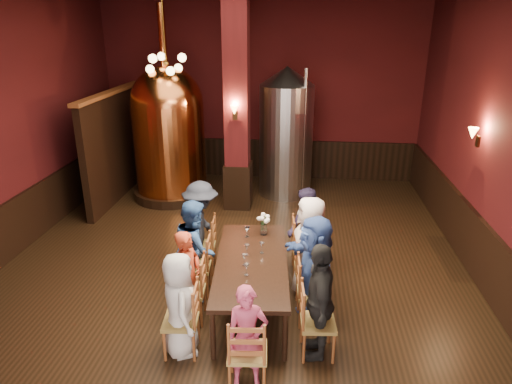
# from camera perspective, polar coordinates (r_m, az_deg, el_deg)

# --- Properties ---
(room) EXTENTS (10.00, 10.02, 4.50)m
(room) POSITION_cam_1_polar(r_m,az_deg,el_deg) (6.97, -3.22, 6.59)
(room) COLOR black
(room) RESTS_ON ground
(wainscot_right) EXTENTS (0.08, 9.90, 1.00)m
(wainscot_right) POSITION_cam_1_polar(r_m,az_deg,el_deg) (8.04, 26.40, -7.01)
(wainscot_right) COLOR black
(wainscot_right) RESTS_ON ground
(wainscot_back) EXTENTS (7.90, 0.08, 1.00)m
(wainscot_back) POSITION_cam_1_polar(r_m,az_deg,el_deg) (12.18, 0.59, 4.26)
(wainscot_back) COLOR black
(wainscot_back) RESTS_ON ground
(wainscot_left) EXTENTS (0.08, 9.90, 1.00)m
(wainscot_left) POSITION_cam_1_polar(r_m,az_deg,el_deg) (9.05, -28.66, -4.39)
(wainscot_left) COLOR black
(wainscot_left) RESTS_ON ground
(column) EXTENTS (0.58, 0.58, 4.50)m
(column) POSITION_cam_1_polar(r_m,az_deg,el_deg) (9.73, -2.38, 10.63)
(column) COLOR #460F11
(column) RESTS_ON ground
(partition) EXTENTS (0.22, 3.50, 2.40)m
(partition) POSITION_cam_1_polar(r_m,az_deg,el_deg) (11.11, -17.04, 5.47)
(partition) COLOR black
(partition) RESTS_ON ground
(pendant_cluster) EXTENTS (0.90, 0.90, 1.70)m
(pendant_cluster) POSITION_cam_1_polar(r_m,az_deg,el_deg) (10.04, -11.20, 15.48)
(pendant_cluster) COLOR #A57226
(pendant_cluster) RESTS_ON room
(sconce_wall) EXTENTS (0.20, 0.20, 0.36)m
(sconce_wall) POSITION_cam_1_polar(r_m,az_deg,el_deg) (8.18, 26.07, 6.26)
(sconce_wall) COLOR black
(sconce_wall) RESTS_ON room
(sconce_column) EXTENTS (0.20, 0.20, 0.36)m
(sconce_column) POSITION_cam_1_polar(r_m,az_deg,el_deg) (9.44, -2.64, 10.02)
(sconce_column) COLOR black
(sconce_column) RESTS_ON column
(dining_table) EXTENTS (1.19, 2.47, 0.75)m
(dining_table) POSITION_cam_1_polar(r_m,az_deg,el_deg) (6.57, -0.55, -9.04)
(dining_table) COLOR black
(dining_table) RESTS_ON ground
(chair_0) EXTENTS (0.50, 0.50, 0.92)m
(chair_0) POSITION_cam_1_polar(r_m,az_deg,el_deg) (5.94, -9.39, -15.53)
(chair_0) COLOR brown
(chair_0) RESTS_ON ground
(person_0) EXTENTS (0.66, 0.78, 1.37)m
(person_0) POSITION_cam_1_polar(r_m,az_deg,el_deg) (5.81, -9.52, -13.73)
(person_0) COLOR silver
(person_0) RESTS_ON ground
(chair_1) EXTENTS (0.50, 0.50, 0.92)m
(chair_1) POSITION_cam_1_polar(r_m,az_deg,el_deg) (6.49, -8.33, -12.05)
(chair_1) COLOR brown
(chair_1) RESTS_ON ground
(person_1) EXTENTS (0.44, 0.56, 1.35)m
(person_1) POSITION_cam_1_polar(r_m,az_deg,el_deg) (6.37, -8.43, -10.44)
(person_1) COLOR #AF381E
(person_1) RESTS_ON ground
(chair_2) EXTENTS (0.50, 0.50, 0.92)m
(chair_2) POSITION_cam_1_polar(r_m,az_deg,el_deg) (7.04, -7.47, -9.16)
(chair_2) COLOR brown
(chair_2) RESTS_ON ground
(person_2) EXTENTS (0.54, 0.81, 1.52)m
(person_2) POSITION_cam_1_polar(r_m,az_deg,el_deg) (6.90, -7.59, -6.99)
(person_2) COLOR #294E89
(person_2) RESTS_ON ground
(chair_3) EXTENTS (0.50, 0.50, 0.92)m
(chair_3) POSITION_cam_1_polar(r_m,az_deg,el_deg) (7.62, -6.75, -6.67)
(chair_3) COLOR brown
(chair_3) RESTS_ON ground
(person_3) EXTENTS (0.64, 1.05, 1.57)m
(person_3) POSITION_cam_1_polar(r_m,az_deg,el_deg) (7.48, -6.85, -4.46)
(person_3) COLOR black
(person_3) RESTS_ON ground
(chair_4) EXTENTS (0.50, 0.50, 0.92)m
(chair_4) POSITION_cam_1_polar(r_m,az_deg,el_deg) (5.89, 7.76, -15.81)
(chair_4) COLOR brown
(chair_4) RESTS_ON ground
(person_4) EXTENTS (0.41, 0.91, 1.53)m
(person_4) POSITION_cam_1_polar(r_m,az_deg,el_deg) (5.71, 7.91, -13.33)
(person_4) COLOR black
(person_4) RESTS_ON ground
(chair_5) EXTENTS (0.50, 0.50, 0.92)m
(chair_5) POSITION_cam_1_polar(r_m,az_deg,el_deg) (6.44, 7.13, -12.27)
(chair_5) COLOR brown
(chair_5) RESTS_ON ground
(person_5) EXTENTS (0.89, 1.54, 1.59)m
(person_5) POSITION_cam_1_polar(r_m,az_deg,el_deg) (6.26, 7.26, -9.71)
(person_5) COLOR #33519A
(person_5) RESTS_ON ground
(chair_6) EXTENTS (0.50, 0.50, 0.92)m
(chair_6) POSITION_cam_1_polar(r_m,az_deg,el_deg) (7.00, 6.61, -9.34)
(chair_6) COLOR brown
(chair_6) RESTS_ON ground
(person_6) EXTENTS (0.60, 0.84, 1.58)m
(person_6) POSITION_cam_1_polar(r_m,az_deg,el_deg) (6.84, 6.73, -6.92)
(person_6) COLOR silver
(person_6) RESTS_ON ground
(chair_7) EXTENTS (0.50, 0.50, 0.92)m
(chair_7) POSITION_cam_1_polar(r_m,az_deg,el_deg) (7.58, 6.18, -6.81)
(chair_7) COLOR brown
(chair_7) RESTS_ON ground
(person_7) EXTENTS (0.59, 0.79, 1.46)m
(person_7) POSITION_cam_1_polar(r_m,az_deg,el_deg) (7.46, 6.26, -4.97)
(person_7) COLOR #1D172F
(person_7) RESTS_ON ground
(chair_8) EXTENTS (0.50, 0.50, 0.92)m
(chair_8) POSITION_cam_1_polar(r_m,az_deg,el_deg) (5.42, -1.08, -19.30)
(chair_8) COLOR brown
(chair_8) RESTS_ON ground
(person_8) EXTENTS (0.51, 0.38, 1.28)m
(person_8) POSITION_cam_1_polar(r_m,az_deg,el_deg) (5.31, -1.10, -17.80)
(person_8) COLOR #AE3A5B
(person_8) RESTS_ON ground
(copper_kettle) EXTENTS (2.01, 2.01, 4.29)m
(copper_kettle) POSITION_cam_1_polar(r_m,az_deg,el_deg) (10.66, -10.83, 7.40)
(copper_kettle) COLOR black
(copper_kettle) RESTS_ON ground
(steel_vessel) EXTENTS (1.50, 1.50, 3.00)m
(steel_vessel) POSITION_cam_1_polar(r_m,az_deg,el_deg) (10.69, 3.78, 7.42)
(steel_vessel) COLOR #B2B2B7
(steel_vessel) RESTS_ON ground
(rose_vase) EXTENTS (0.21, 0.21, 0.36)m
(rose_vase) POSITION_cam_1_polar(r_m,az_deg,el_deg) (7.18, 0.97, -3.64)
(rose_vase) COLOR white
(rose_vase) RESTS_ON dining_table
(wine_glass_0) EXTENTS (0.07, 0.07, 0.17)m
(wine_glass_0) POSITION_cam_1_polar(r_m,az_deg,el_deg) (7.18, -1.05, -4.99)
(wine_glass_0) COLOR white
(wine_glass_0) RESTS_ON dining_table
(wine_glass_1) EXTENTS (0.07, 0.07, 0.17)m
(wine_glass_1) POSITION_cam_1_polar(r_m,az_deg,el_deg) (6.69, 0.73, -7.00)
(wine_glass_1) COLOR white
(wine_glass_1) RESTS_ON dining_table
(wine_glass_2) EXTENTS (0.07, 0.07, 0.17)m
(wine_glass_2) POSITION_cam_1_polar(r_m,az_deg,el_deg) (6.15, -1.19, -9.69)
(wine_glass_2) COLOR white
(wine_glass_2) RESTS_ON dining_table
(wine_glass_3) EXTENTS (0.07, 0.07, 0.17)m
(wine_glass_3) POSITION_cam_1_polar(r_m,az_deg,el_deg) (7.16, -1.15, -5.05)
(wine_glass_3) COLOR white
(wine_glass_3) RESTS_ON dining_table
(wine_glass_4) EXTENTS (0.07, 0.07, 0.17)m
(wine_glass_4) POSITION_cam_1_polar(r_m,az_deg,el_deg) (6.39, -1.50, -8.46)
(wine_glass_4) COLOR white
(wine_glass_4) RESTS_ON dining_table
(wine_glass_5) EXTENTS (0.07, 0.07, 0.17)m
(wine_glass_5) POSITION_cam_1_polar(r_m,az_deg,el_deg) (6.64, -1.15, -7.25)
(wine_glass_5) COLOR white
(wine_glass_5) RESTS_ON dining_table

